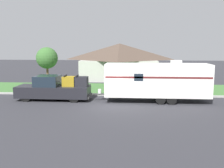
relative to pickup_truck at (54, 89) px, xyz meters
name	(u,v)px	position (x,y,z in m)	size (l,w,h in m)	color
ground_plane	(109,105)	(4.76, -1.66, -0.94)	(120.00, 120.00, 0.00)	#2D2D33
curb_strip	(113,95)	(4.76, 2.09, -0.87)	(80.00, 0.30, 0.14)	#999993
lawn_strip	(115,89)	(4.76, 5.74, -0.93)	(80.00, 7.00, 0.03)	#3D6B33
house_across_street	(120,61)	(4.79, 14.09, 1.56)	(10.62, 8.36, 4.82)	#B2B2A8
pickup_truck	(54,89)	(0.00, 0.00, 0.00)	(6.17, 2.09, 2.10)	black
travel_trailer	(157,80)	(8.49, 0.00, 0.84)	(9.43, 2.32, 3.37)	black
mailbox	(129,83)	(6.26, 3.13, 0.13)	(0.48, 0.20, 1.41)	brown
tree_in_yard	(47,58)	(-2.68, 6.18, 2.24)	(2.32, 2.32, 4.37)	brown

